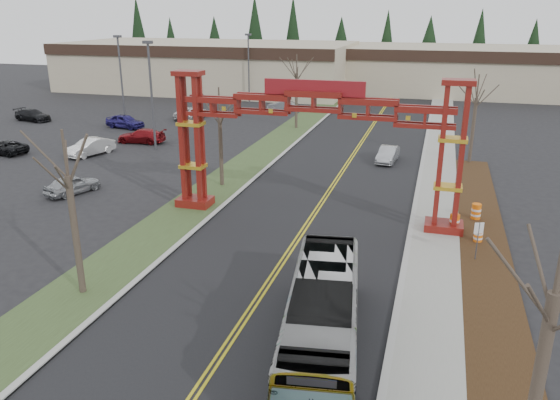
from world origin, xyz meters
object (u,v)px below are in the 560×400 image
at_px(retail_building_east, 462,69).
at_px(parked_car_far_a, 283,105).
at_px(gateway_arch, 313,125).
at_px(parked_car_mid_b, 125,121).
at_px(parked_car_near_a, 72,184).
at_px(light_pole_mid, 121,73).
at_px(bare_tree_median_near, 68,177).
at_px(light_pole_near, 151,88).
at_px(silver_sedan, 388,154).
at_px(parked_car_near_c, 4,147).
at_px(bare_tree_right_far, 477,99).
at_px(barrel_south, 478,235).
at_px(barrel_mid, 454,223).
at_px(bare_tree_right_near, 555,295).
at_px(parked_car_mid_a, 141,136).
at_px(barrel_north, 476,212).
at_px(light_pole_far, 249,63).
at_px(retail_building_west, 210,66).
at_px(transit_bus, 322,318).
at_px(bare_tree_median_mid, 220,115).
at_px(parked_car_far_c, 33,115).
at_px(bare_tree_median_far, 297,74).
at_px(parked_car_far_b, 191,113).
at_px(parked_car_near_b, 90,147).

xyz_separation_m(retail_building_east, parked_car_far_a, (-22.59, -24.71, -2.86)).
distance_m(gateway_arch, parked_car_mid_b, 34.30).
relative_size(parked_car_near_a, light_pole_mid, 0.41).
distance_m(bare_tree_median_near, light_pole_near, 27.90).
bearing_deg(silver_sedan, parked_car_near_c, -163.31).
relative_size(silver_sedan, parked_car_near_c, 0.89).
height_order(retail_building_east, bare_tree_right_far, bare_tree_right_far).
distance_m(barrel_south, barrel_mid, 1.88).
bearing_deg(barrel_south, bare_tree_right_near, -89.60).
height_order(parked_car_mid_a, barrel_north, parked_car_mid_a).
bearing_deg(retail_building_east, silver_sedan, -98.23).
height_order(silver_sedan, light_pole_far, light_pole_far).
height_order(light_pole_mid, barrel_mid, light_pole_mid).
height_order(retail_building_west, transit_bus, retail_building_west).
bearing_deg(barrel_north, bare_tree_median_mid, 172.82).
bearing_deg(bare_tree_right_near, bare_tree_median_mid, 126.87).
bearing_deg(parked_car_far_c, retail_building_west, -4.10).
relative_size(parked_car_near_a, parked_car_mid_b, 0.89).
height_order(silver_sedan, bare_tree_median_far, bare_tree_median_far).
bearing_deg(bare_tree_median_far, barrel_mid, -57.88).
relative_size(parked_car_far_b, barrel_north, 4.78).
bearing_deg(retail_building_east, parked_car_far_a, -132.43).
height_order(parked_car_far_b, barrel_mid, parked_car_far_b).
relative_size(bare_tree_median_mid, barrel_south, 7.90).
relative_size(gateway_arch, parked_car_far_c, 3.81).
height_order(silver_sedan, parked_car_near_c, silver_sedan).
height_order(bare_tree_median_mid, bare_tree_right_near, bare_tree_right_near).
relative_size(bare_tree_median_far, light_pole_near, 0.81).
bearing_deg(bare_tree_right_far, light_pole_mid, 169.04).
bearing_deg(barrel_south, parked_car_near_b, 161.38).
relative_size(parked_car_near_a, bare_tree_median_near, 0.52).
relative_size(parked_car_near_b, parked_car_mid_a, 0.96).
xyz_separation_m(retail_building_east, parked_car_near_b, (-32.83, -52.10, -2.76)).
distance_m(bare_tree_median_near, barrel_north, 23.83).
relative_size(parked_car_mid_b, bare_tree_median_far, 0.56).
bearing_deg(transit_bus, parked_car_near_c, 139.17).
relative_size(silver_sedan, barrel_south, 4.37).
distance_m(transit_bus, bare_tree_median_far, 42.32).
distance_m(parked_car_near_a, parked_car_far_a, 37.57).
xyz_separation_m(parked_car_far_a, parked_car_far_b, (-9.02, -8.76, 0.07)).
height_order(retail_building_east, bare_tree_median_far, bare_tree_median_far).
xyz_separation_m(transit_bus, bare_tree_median_far, (-11.63, 40.44, 4.47)).
distance_m(transit_bus, parked_car_far_a, 53.59).
xyz_separation_m(retail_building_west, light_pole_near, (11.69, -40.39, 1.95)).
xyz_separation_m(parked_car_mid_a, parked_car_far_a, (8.32, 21.73, -0.04)).
relative_size(parked_car_near_b, parked_car_near_c, 1.01).
bearing_deg(parked_car_mid_b, retail_building_east, -31.88).
height_order(parked_car_far_c, light_pole_near, light_pole_near).
distance_m(parked_car_far_c, bare_tree_median_far, 31.86).
xyz_separation_m(silver_sedan, bare_tree_right_near, (6.78, -34.29, 5.68)).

